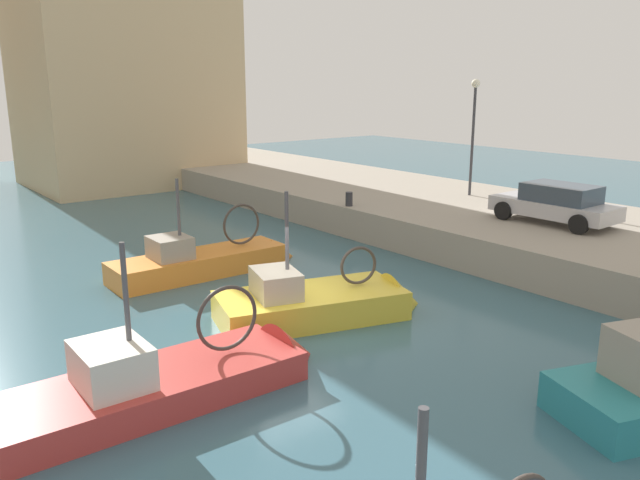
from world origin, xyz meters
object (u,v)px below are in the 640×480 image
Objects in this scene: fishing_boat_red at (176,391)px; fishing_boat_yellow at (325,314)px; mooring_bollard_north at (349,199)px; parked_car_silver at (556,203)px; quay_streetlamp at (474,118)px; fishing_boat_orange at (209,270)px.

fishing_boat_yellow is (4.96, 1.55, -0.02)m from fishing_boat_red.
parked_car_silver is at bearing -62.12° from mooring_bollard_north.
fishing_boat_red is 1.58× the size of parked_car_silver.
parked_car_silver is 7.65× the size of mooring_bollard_north.
quay_streetlamp reaches higher than fishing_boat_yellow.
fishing_boat_orange is at bearing 178.62° from quay_streetlamp.
fishing_boat_orange is 11.94m from parked_car_silver.
fishing_boat_red is 14.95m from parked_car_silver.
parked_car_silver is at bearing -111.23° from quay_streetlamp.
fishing_boat_orange is 11.67× the size of mooring_bollard_north.
fishing_boat_yellow is 13.67m from quay_streetlamp.
mooring_bollard_north is (6.79, 1.04, 1.37)m from fishing_boat_orange.
mooring_bollard_north is at bearing 8.71° from fishing_boat_orange.
fishing_boat_orange is at bearing 57.15° from fishing_boat_red.
quay_streetlamp reaches higher than fishing_boat_orange.
quay_streetlamp is at bearing 68.77° from parked_car_silver.
fishing_boat_orange is 1.09× the size of fishing_boat_yellow.
fishing_boat_red is at bearing -162.67° from fishing_boat_yellow.
quay_streetlamp is (2.09, 5.39, 2.55)m from parked_car_silver.
fishing_boat_red reaches higher than parked_car_silver.
fishing_boat_yellow is (0.51, -5.35, -0.01)m from fishing_boat_orange.
fishing_boat_yellow reaches higher than parked_car_silver.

